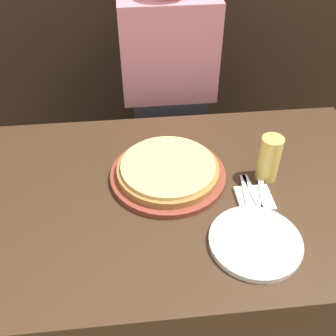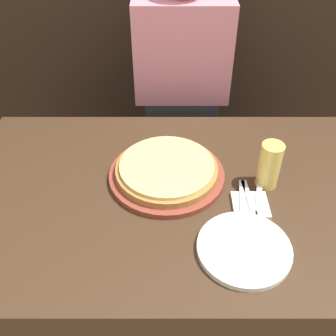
% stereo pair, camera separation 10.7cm
% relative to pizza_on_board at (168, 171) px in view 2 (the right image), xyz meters
% --- Properties ---
extents(ground_plane, '(12.00, 12.00, 0.00)m').
position_rel_pizza_on_board_xyz_m(ground_plane, '(0.03, -0.07, -0.74)').
color(ground_plane, '#756047').
extents(dining_table, '(1.41, 0.87, 0.71)m').
position_rel_pizza_on_board_xyz_m(dining_table, '(0.03, -0.07, -0.38)').
color(dining_table, '#3D2819').
rests_on(dining_table, ground_plane).
extents(pizza_on_board, '(0.38, 0.38, 0.06)m').
position_rel_pizza_on_board_xyz_m(pizza_on_board, '(0.00, 0.00, 0.00)').
color(pizza_on_board, brown).
rests_on(pizza_on_board, dining_table).
extents(beer_glass, '(0.07, 0.07, 0.16)m').
position_rel_pizza_on_board_xyz_m(beer_glass, '(0.33, -0.03, 0.06)').
color(beer_glass, '#E5C65B').
rests_on(beer_glass, dining_table).
extents(dinner_plate, '(0.26, 0.26, 0.02)m').
position_rel_pizza_on_board_xyz_m(dinner_plate, '(0.21, -0.30, -0.02)').
color(dinner_plate, white).
rests_on(dinner_plate, dining_table).
extents(napkin_stack, '(0.11, 0.11, 0.01)m').
position_rel_pizza_on_board_xyz_m(napkin_stack, '(0.26, -0.14, -0.02)').
color(napkin_stack, silver).
rests_on(napkin_stack, dining_table).
extents(fork, '(0.04, 0.20, 0.00)m').
position_rel_pizza_on_board_xyz_m(fork, '(0.23, -0.14, -0.01)').
color(fork, silver).
rests_on(fork, napkin_stack).
extents(dinner_knife, '(0.03, 0.20, 0.00)m').
position_rel_pizza_on_board_xyz_m(dinner_knife, '(0.26, -0.14, -0.01)').
color(dinner_knife, silver).
rests_on(dinner_knife, napkin_stack).
extents(spoon, '(0.05, 0.17, 0.00)m').
position_rel_pizza_on_board_xyz_m(spoon, '(0.28, -0.14, -0.01)').
color(spoon, silver).
rests_on(spoon, napkin_stack).
extents(diner_person, '(0.40, 0.20, 1.29)m').
position_rel_pizza_on_board_xyz_m(diner_person, '(0.06, 0.58, -0.11)').
color(diner_person, '#33333D').
rests_on(diner_person, ground_plane).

